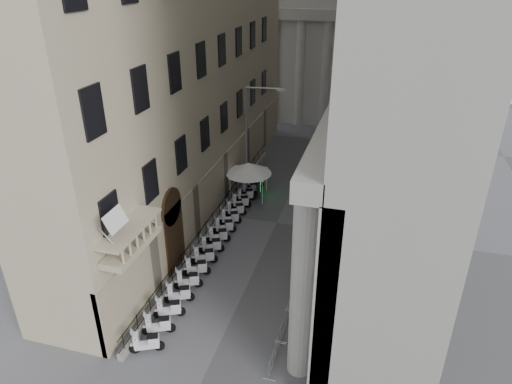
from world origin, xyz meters
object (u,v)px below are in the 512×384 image
street_lamp (251,133)px  pedestrian_b (334,151)px  scooter_0 (148,351)px  security_tent (250,169)px  info_kiosk (258,187)px  pedestrian_a (308,171)px

street_lamp → pedestrian_b: bearing=55.5°
scooter_0 → security_tent: bearing=-25.4°
street_lamp → pedestrian_b: size_ratio=5.95×
info_kiosk → pedestrian_b: info_kiosk is taller
security_tent → street_lamp: street_lamp is taller
info_kiosk → pedestrian_a: (3.48, 4.03, 0.17)m
info_kiosk → pedestrian_b: (5.04, 10.23, -0.05)m
scooter_0 → pedestrian_a: bearing=-35.7°
scooter_0 → pedestrian_b: size_ratio=0.96×
scooter_0 → info_kiosk: (0.81, 18.08, 0.83)m
info_kiosk → pedestrian_b: 11.40m
scooter_0 → pedestrian_b: pedestrian_b is taller
pedestrian_a → pedestrian_b: (1.56, 6.20, -0.22)m
scooter_0 → pedestrian_b: bearing=-36.4°
scooter_0 → pedestrian_b: (5.84, 28.31, 0.78)m
scooter_0 → security_tent: 17.91m
scooter_0 → street_lamp: street_lamp is taller
security_tent → street_lamp: (0.04, 0.24, 3.02)m
scooter_0 → street_lamp: bearing=-25.5°
security_tent → scooter_0: bearing=-90.7°
pedestrian_a → info_kiosk: bearing=61.5°
info_kiosk → pedestrian_b: size_ratio=1.05×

